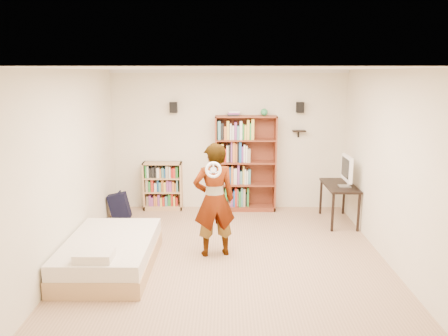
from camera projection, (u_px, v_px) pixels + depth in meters
The scene contains 14 objects.
ground at pixel (229, 259), 6.35m from camera, with size 4.50×5.00×0.01m, color tan.
room_shell at pixel (230, 139), 5.97m from camera, with size 4.52×5.02×2.71m.
crown_molding at pixel (230, 71), 5.77m from camera, with size 4.50×5.00×0.06m.
speaker_left at pixel (173, 107), 8.26m from camera, with size 0.14×0.12×0.20m, color black.
speaker_right at pixel (300, 107), 8.25m from camera, with size 0.14×0.12×0.20m, color black.
wall_shelf at pixel (299, 131), 8.36m from camera, with size 0.25×0.16×0.03m, color black.
tall_bookshelf at pixel (246, 164), 8.42m from camera, with size 1.17×0.34×1.85m, color brown, non-canonical shape.
low_bookshelf at pixel (163, 186), 8.55m from camera, with size 0.75×0.28×0.94m, color tan, non-canonical shape.
computer_desk at pixel (339, 203), 7.83m from camera, with size 0.51×1.02×0.70m, color black, non-canonical shape.
imac at pixel (345, 171), 7.56m from camera, with size 0.11×0.55×0.55m, color white, non-canonical shape.
daybed at pixel (110, 250), 5.99m from camera, with size 1.17×1.80×0.53m, color silver, non-canonical shape.
person at pixel (214, 200), 6.32m from camera, with size 0.61×0.40×1.68m, color black.
wii_wheel at pixel (213, 170), 5.90m from camera, with size 0.22×0.22×0.04m, color white.
navy_bag at pixel (119, 206), 8.02m from camera, with size 0.37×0.24×0.50m, color black, non-canonical shape.
Camera 1 is at (-0.05, -5.91, 2.66)m, focal length 35.00 mm.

